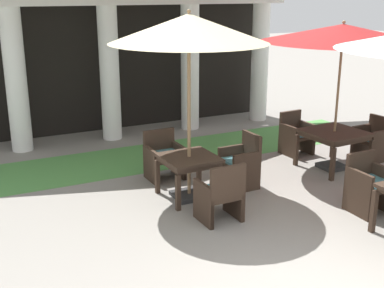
% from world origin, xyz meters
% --- Properties ---
extents(lawn_strip, '(10.95, 1.73, 0.01)m').
position_xyz_m(lawn_strip, '(0.00, 5.79, 0.00)').
color(lawn_strip, '#519347').
rests_on(lawn_strip, ground).
extents(patio_chair_near_foreground_north, '(0.56, 0.57, 0.89)m').
position_xyz_m(patio_chair_near_foreground_north, '(2.27, 1.85, 0.42)').
color(patio_chair_near_foreground_north, '#38281E').
rests_on(patio_chair_near_foreground_north, ground).
extents(patio_table_mid_left, '(0.87, 0.87, 0.70)m').
position_xyz_m(patio_table_mid_left, '(0.06, 3.56, 0.60)').
color(patio_table_mid_left, '#38281E').
rests_on(patio_table_mid_left, ground).
extents(patio_umbrella_mid_left, '(2.44, 2.44, 2.99)m').
position_xyz_m(patio_umbrella_mid_left, '(0.06, 3.56, 2.69)').
color(patio_umbrella_mid_left, '#2D2D2D').
rests_on(patio_umbrella_mid_left, ground).
extents(patio_chair_mid_left_south, '(0.59, 0.54, 0.92)m').
position_xyz_m(patio_chair_mid_left_south, '(0.08, 2.56, 0.41)').
color(patio_chair_mid_left_south, '#38281E').
rests_on(patio_chair_mid_left_south, ground).
extents(patio_chair_mid_left_east, '(0.56, 0.55, 0.93)m').
position_xyz_m(patio_chair_mid_left_east, '(1.06, 3.58, 0.42)').
color(patio_chair_mid_left_east, '#38281E').
rests_on(patio_chair_mid_left_east, ground).
extents(patio_chair_mid_left_north, '(0.63, 0.54, 0.86)m').
position_xyz_m(patio_chair_mid_left_north, '(0.04, 4.56, 0.40)').
color(patio_chair_mid_left_north, '#38281E').
rests_on(patio_chair_mid_left_north, ground).
extents(patio_table_mid_right, '(1.09, 1.09, 0.74)m').
position_xyz_m(patio_table_mid_right, '(3.12, 3.60, 0.64)').
color(patio_table_mid_right, '#38281E').
rests_on(patio_table_mid_right, ground).
extents(patio_umbrella_mid_right, '(2.93, 2.93, 2.75)m').
position_xyz_m(patio_umbrella_mid_right, '(3.12, 3.60, 2.52)').
color(patio_umbrella_mid_right, '#2D2D2D').
rests_on(patio_umbrella_mid_right, ground).
extents(patio_chair_mid_right_east, '(0.55, 0.58, 0.87)m').
position_xyz_m(patio_chair_mid_right_east, '(4.17, 3.66, 0.41)').
color(patio_chair_mid_right_east, '#38281E').
rests_on(patio_chair_mid_right_east, ground).
extents(patio_chair_mid_right_north, '(0.58, 0.56, 0.87)m').
position_xyz_m(patio_chair_mid_right_north, '(3.06, 4.65, 0.40)').
color(patio_chair_mid_right_north, '#38281E').
rests_on(patio_chair_mid_right_north, ground).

